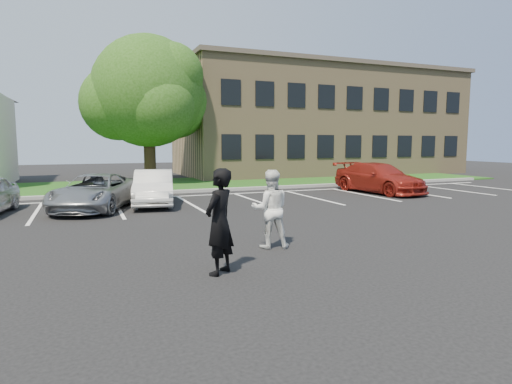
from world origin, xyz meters
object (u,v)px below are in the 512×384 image
man_black_suit (219,222)px  office_building (318,122)px  car_white_sedan (154,187)px  car_red_compact (379,178)px  man_white_shirt (270,209)px  car_silver_minivan (95,192)px  tree (149,94)px

man_black_suit → office_building: bearing=-166.1°
office_building → car_white_sedan: office_building is taller
car_white_sedan → car_red_compact: (11.00, 0.01, 0.04)m
office_building → man_white_shirt: 26.02m
man_black_suit → car_silver_minivan: 9.41m
car_silver_minivan → car_red_compact: (13.20, 0.49, 0.07)m
tree → car_white_sedan: size_ratio=2.09×
car_red_compact → office_building: bearing=64.6°
car_silver_minivan → man_white_shirt: bearing=-42.3°
car_red_compact → car_white_sedan: bearing=172.6°
man_black_suit → man_white_shirt: size_ratio=1.08×
man_black_suit → car_white_sedan: bearing=-133.7°
car_silver_minivan → car_white_sedan: car_white_sedan is taller
office_building → car_red_compact: office_building is taller
office_building → car_red_compact: size_ratio=4.42×
office_building → tree: 14.75m
man_white_shirt → car_white_sedan: bearing=-63.9°
office_building → car_white_sedan: size_ratio=5.32×
man_black_suit → car_silver_minivan: (-1.94, 9.21, -0.34)m
man_white_shirt → car_white_sedan: size_ratio=0.44×
tree → man_black_suit: 19.59m
car_white_sedan → tree: bearing=92.2°
office_building → tree: size_ratio=2.55×
tree → car_red_compact: size_ratio=1.74×
office_building → man_black_suit: 28.20m
tree → office_building: bearing=16.6°
tree → man_white_shirt: tree is taller
office_building → car_red_compact: bearing=-108.0°
car_red_compact → man_white_shirt: bearing=-146.8°
man_black_suit → car_red_compact: man_black_suit is taller
office_building → car_silver_minivan: bearing=-141.4°
man_black_suit → car_silver_minivan: bearing=-120.2°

